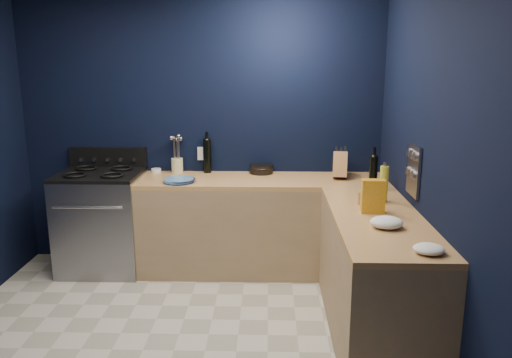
{
  "coord_description": "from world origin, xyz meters",
  "views": [
    {
      "loc": [
        0.65,
        -3.14,
        1.98
      ],
      "look_at": [
        0.55,
        1.0,
        1.0
      ],
      "focal_mm": 35.46,
      "sensor_mm": 36.0,
      "label": 1
    }
  ],
  "objects_px": {
    "utensil_crock": "(177,166)",
    "crouton_bag": "(373,196)",
    "gas_range": "(103,223)",
    "plate_stack": "(179,181)",
    "knife_block": "(340,165)"
  },
  "relations": [
    {
      "from": "gas_range",
      "to": "crouton_bag",
      "type": "xyz_separation_m",
      "value": [
        2.34,
        -1.04,
        0.56
      ]
    },
    {
      "from": "utensil_crock",
      "to": "crouton_bag",
      "type": "bearing_deg",
      "value": -38.04
    },
    {
      "from": "gas_range",
      "to": "plate_stack",
      "type": "distance_m",
      "value": 0.91
    },
    {
      "from": "gas_range",
      "to": "knife_block",
      "type": "xyz_separation_m",
      "value": [
        2.26,
        0.08,
        0.56
      ]
    },
    {
      "from": "utensil_crock",
      "to": "crouton_bag",
      "type": "height_order",
      "value": "crouton_bag"
    },
    {
      "from": "crouton_bag",
      "to": "gas_range",
      "type": "bearing_deg",
      "value": 156.94
    },
    {
      "from": "plate_stack",
      "to": "knife_block",
      "type": "relative_size",
      "value": 1.16
    },
    {
      "from": "gas_range",
      "to": "plate_stack",
      "type": "relative_size",
      "value": 3.38
    },
    {
      "from": "plate_stack",
      "to": "knife_block",
      "type": "xyz_separation_m",
      "value": [
        1.48,
        0.23,
        0.1
      ]
    },
    {
      "from": "plate_stack",
      "to": "utensil_crock",
      "type": "height_order",
      "value": "utensil_crock"
    },
    {
      "from": "gas_range",
      "to": "crouton_bag",
      "type": "distance_m",
      "value": 2.62
    },
    {
      "from": "knife_block",
      "to": "gas_range",
      "type": "bearing_deg",
      "value": -169.24
    },
    {
      "from": "gas_range",
      "to": "utensil_crock",
      "type": "height_order",
      "value": "utensil_crock"
    },
    {
      "from": "gas_range",
      "to": "utensil_crock",
      "type": "xyz_separation_m",
      "value": [
        0.69,
        0.25,
        0.51
      ]
    },
    {
      "from": "plate_stack",
      "to": "knife_block",
      "type": "bearing_deg",
      "value": 8.64
    }
  ]
}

